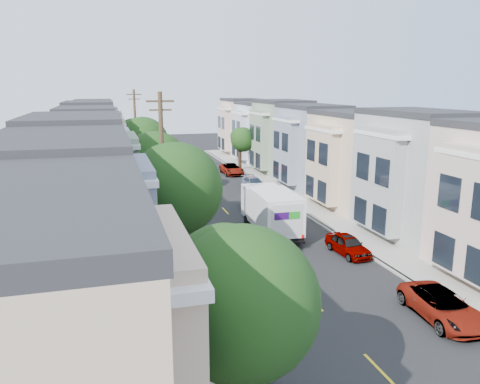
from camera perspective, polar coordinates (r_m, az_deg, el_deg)
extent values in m
plane|color=black|center=(29.18, 3.96, -8.22)|extent=(160.00, 160.00, 0.00)
cube|color=black|center=(42.96, -2.77, -1.32)|extent=(12.00, 70.00, 0.02)
cube|color=gray|center=(42.05, -10.83, -1.76)|extent=(0.30, 70.00, 0.15)
cube|color=gray|center=(44.65, 4.81, -0.73)|extent=(0.30, 70.00, 0.15)
cube|color=gray|center=(41.97, -12.60, -1.87)|extent=(2.60, 70.00, 0.15)
cube|color=gray|center=(45.11, 6.36, -0.62)|extent=(2.60, 70.00, 0.15)
cube|color=gold|center=(42.96, -2.77, -1.34)|extent=(0.12, 70.00, 0.01)
cube|color=#D0B293|center=(41.98, -17.78, -2.28)|extent=(5.00, 70.00, 8.50)
cube|color=#D0B293|center=(46.66, 10.69, -0.41)|extent=(5.00, 70.00, 8.50)
sphere|color=#1A3A13|center=(12.50, -0.22, -13.39)|extent=(4.15, 4.15, 4.15)
cylinder|color=black|center=(24.44, -8.49, -7.82)|extent=(0.44, 0.44, 3.79)
sphere|color=#1A3A13|center=(23.48, -8.04, 0.35)|extent=(4.70, 4.70, 4.70)
cylinder|color=black|center=(34.25, -10.71, -2.25)|extent=(0.44, 0.44, 3.41)
sphere|color=#1A3A13|center=(33.59, -10.44, 3.32)|extent=(4.70, 4.70, 4.70)
cylinder|color=black|center=(44.86, -12.01, 1.46)|extent=(0.44, 0.44, 3.76)
sphere|color=#1A3A13|center=(44.34, -11.83, 5.95)|extent=(4.70, 4.70, 4.70)
cylinder|color=black|center=(59.69, -13.01, 3.78)|extent=(0.44, 0.44, 2.98)
sphere|color=#1A3A13|center=(59.33, -12.86, 6.68)|extent=(4.36, 4.36, 4.36)
cylinder|color=black|center=(59.31, -0.01, 3.99)|extent=(0.44, 0.44, 2.85)
sphere|color=#1A3A13|center=(59.07, 0.27, 6.41)|extent=(3.10, 3.10, 3.10)
cylinder|color=#42301E|center=(28.31, -9.37, 1.52)|extent=(0.26, 0.26, 10.00)
cube|color=#42301E|center=(27.80, -9.72, 10.86)|extent=(1.60, 0.12, 0.12)
cylinder|color=#42301E|center=(53.99, -12.57, 6.65)|extent=(0.26, 0.26, 10.00)
cube|color=#42301E|center=(53.72, -12.81, 11.53)|extent=(1.60, 0.12, 0.12)
cube|color=silver|center=(32.36, 4.41, -2.33)|extent=(2.62, 4.69, 2.56)
cube|color=silver|center=(35.53, 2.50, -1.11)|extent=(2.62, 2.18, 2.36)
cube|color=black|center=(33.64, 3.79, -4.24)|extent=(2.41, 6.74, 0.26)
cube|color=#2D0A51|center=(30.04, 5.27, -2.93)|extent=(0.98, 0.04, 0.48)
cube|color=#198C1E|center=(30.35, 6.81, -2.80)|extent=(0.76, 0.04, 0.48)
cylinder|color=black|center=(31.27, 3.13, -5.81)|extent=(0.31, 0.98, 0.98)
cylinder|color=black|center=(32.07, 7.14, -5.41)|extent=(0.31, 0.98, 0.98)
cylinder|color=black|center=(35.26, 0.82, -3.64)|extent=(0.31, 0.98, 0.98)
cylinder|color=black|center=(35.98, 4.43, -3.34)|extent=(0.31, 0.98, 0.98)
imported|color=#242528|center=(40.29, 2.16, -1.24)|extent=(1.50, 4.26, 1.42)
imported|color=black|center=(19.06, -0.18, -17.80)|extent=(1.95, 4.60, 1.46)
imported|color=gray|center=(26.68, -5.21, -8.83)|extent=(1.63, 3.99, 1.28)
imported|color=#340706|center=(37.76, -8.52, -2.44)|extent=(1.57, 3.91, 1.28)
imported|color=#52585E|center=(23.76, 23.45, -12.64)|extent=(2.48, 4.85, 1.31)
imported|color=silver|center=(30.52, 13.02, -6.31)|extent=(1.77, 4.03, 1.28)
imported|color=black|center=(48.36, 1.66, 1.02)|extent=(1.98, 4.25, 1.25)
imported|color=black|center=(56.76, -1.02, 2.80)|extent=(2.20, 4.72, 1.31)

